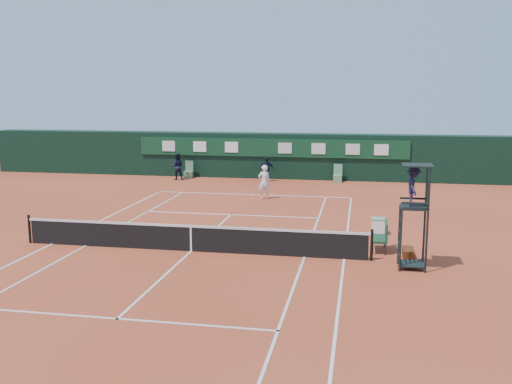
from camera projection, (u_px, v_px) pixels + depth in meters
ground at (191, 251)px, 20.64m from camera, size 90.00×90.00×0.00m
court_lines at (191, 251)px, 20.64m from camera, size 11.05×23.85×0.01m
tennis_net at (191, 238)px, 20.56m from camera, size 12.90×0.10×1.10m
back_wall at (272, 155)px, 38.54m from camera, size 40.00×1.65×3.00m
linesman_chair_left at (189, 173)px, 38.52m from camera, size 0.55×0.50×1.15m
linesman_chair_right at (338, 177)px, 36.72m from camera, size 0.55×0.50×1.15m
umpire_chair at (414, 194)px, 18.22m from camera, size 0.96×0.95×3.42m
player_bench at (382, 235)px, 20.59m from camera, size 0.56×1.20×1.10m
tennis_bag at (408, 253)px, 19.81m from camera, size 0.39×0.87×0.32m
cooler at (378, 226)px, 23.20m from camera, size 0.57×0.57×0.65m
tennis_ball at (278, 201)px, 30.17m from camera, size 0.06×0.06×0.06m
player at (264, 182)px, 30.80m from camera, size 0.80×0.71×1.85m
ball_kid_left at (177, 166)px, 37.68m from camera, size 1.01×0.89×1.75m
ball_kid_right at (267, 169)px, 37.00m from camera, size 1.00×0.60×1.59m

